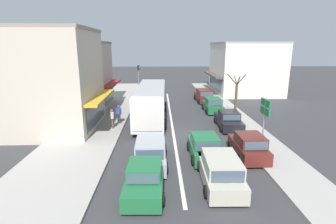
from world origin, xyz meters
TOP-DOWN VIEW (x-y plane):
  - ground_plane at (0.00, 0.00)m, footprint 140.00×140.00m
  - lane_centre_line at (0.00, 4.00)m, footprint 0.20×28.00m
  - sidewalk_left at (-6.80, 6.00)m, footprint 5.20×44.00m
  - kerb_right at (6.20, 6.00)m, footprint 2.80×44.00m
  - shopfront_corner_near at (-10.18, 1.60)m, footprint 8.61×7.44m
  - shopfront_mid_block at (-10.18, 9.39)m, footprint 7.66×7.44m
  - building_right_far at (11.48, 18.88)m, footprint 9.61×10.43m
  - city_bus at (-1.89, 4.13)m, footprint 2.93×10.91m
  - wagon_behind_bus_near at (-1.63, -5.40)m, footprint 1.96×4.51m
  - hatchback_adjacent_lane_trail at (1.66, -4.66)m, footprint 1.85×3.72m
  - sedan_queue_far_back at (-1.81, -8.40)m, footprint 1.99×4.25m
  - wagon_adjacent_lane_lead at (1.94, -7.89)m, footprint 2.01×4.54m
  - parked_hatchback_kerb_front at (4.47, -4.64)m, footprint 1.84×3.71m
  - parked_sedan_kerb_second at (4.79, 1.51)m, footprint 1.99×4.25m
  - parked_hatchback_kerb_third at (4.53, 7.01)m, footprint 1.86×3.73m
  - parked_wagon_kerb_rear at (4.45, 12.24)m, footprint 2.06×4.56m
  - traffic_light_downstreet at (-4.06, 17.30)m, footprint 0.33×0.24m
  - directional_road_sign at (5.67, -3.73)m, footprint 0.10×1.40m
  - street_tree_right at (6.28, 4.78)m, footprint 1.82×1.83m
  - pedestrian_with_handbag_near at (-5.04, 1.26)m, footprint 0.41×0.65m
  - pedestrian_browsing_midblock at (-4.70, 2.67)m, footprint 0.52×0.35m

SIDE VIEW (x-z plane):
  - ground_plane at x=0.00m, z-range 0.00..0.00m
  - lane_centre_line at x=0.00m, z-range 0.00..0.01m
  - kerb_right at x=6.20m, z-range 0.00..0.12m
  - sidewalk_left at x=-6.80m, z-range 0.00..0.14m
  - sedan_queue_far_back at x=-1.81m, z-range -0.07..1.40m
  - parked_sedan_kerb_second at x=4.79m, z-range -0.07..1.40m
  - hatchback_adjacent_lane_trail at x=1.66m, z-range -0.06..1.48m
  - parked_hatchback_kerb_front at x=4.47m, z-range -0.06..1.48m
  - parked_hatchback_kerb_third at x=4.53m, z-range -0.06..1.48m
  - wagon_behind_bus_near at x=-1.63m, z-range -0.04..1.53m
  - wagon_adjacent_lane_lead at x=1.94m, z-range -0.04..1.53m
  - parked_wagon_kerb_rear at x=4.45m, z-range -0.04..1.53m
  - pedestrian_browsing_midblock at x=-4.70m, z-range 0.25..1.88m
  - pedestrian_with_handbag_near at x=-5.04m, z-range 0.25..1.88m
  - city_bus at x=-1.89m, z-range 0.27..3.49m
  - street_tree_right at x=6.28m, z-range -0.09..4.19m
  - directional_road_sign at x=5.67m, z-range 0.90..4.50m
  - traffic_light_downstreet at x=-4.06m, z-range 0.75..4.95m
  - shopfront_mid_block at x=-10.18m, z-range -0.01..7.29m
  - building_right_far at x=11.48m, z-range 0.00..7.34m
  - shopfront_corner_near at x=-10.18m, z-range -0.01..8.20m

